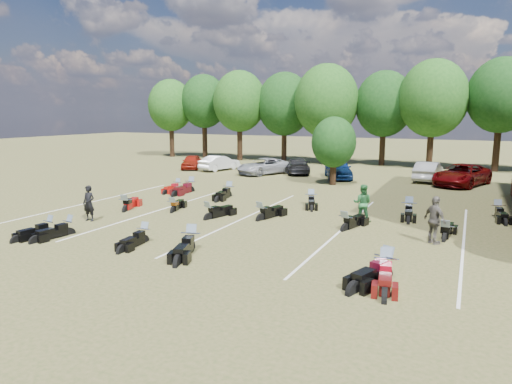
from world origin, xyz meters
The scene contains 32 objects.
ground centered at (0.00, 0.00, 0.00)m, with size 160.00×160.00×0.00m, color brown.
car_0 centered at (-16.63, 19.20, 0.65)m, with size 1.54×3.84×1.31m, color maroon.
car_1 centered at (-13.71, 19.35, 0.68)m, with size 1.43×4.10×1.35m, color silver.
car_2 centered at (-8.93, 18.59, 0.69)m, with size 2.28×4.94×1.37m, color gray.
car_3 centered at (-6.50, 20.26, 0.68)m, with size 1.92×4.72×1.37m, color black.
car_4 centered at (-2.51, 18.85, 0.79)m, with size 1.86×4.62×1.57m, color navy.
car_5 centered at (4.13, 20.43, 0.75)m, with size 1.59×4.55×1.50m, color #A5A6A1.
car_6 centered at (6.53, 19.05, 0.78)m, with size 2.58×5.59×1.55m, color #560406.
person_black centered at (-9.53, -0.63, 0.87)m, with size 0.63×0.42×1.74m, color black.
person_green centered at (2.47, 4.86, 0.91)m, with size 0.89×0.69×1.82m, color #246130.
person_grey centered at (5.90, 2.30, 0.97)m, with size 1.14×0.47×1.94m, color #524C46.
motorcycle_1 centered at (-9.28, -3.23, 0.00)m, with size 0.65×2.05×1.14m, color black, non-canonical shape.
motorcycle_2 centered at (-8.45, -2.92, 0.00)m, with size 0.68×2.12×1.18m, color black, non-canonical shape.
motorcycle_3 centered at (-4.74, -2.49, 0.00)m, with size 0.66×2.06×1.15m, color black, non-canonical shape.
motorcycle_4 centered at (-2.42, -2.57, 0.00)m, with size 0.79×2.47×1.37m, color black, non-canonical shape.
motorcycle_5 centered at (4.80, -2.43, 0.00)m, with size 0.80×2.52×1.40m, color black, non-canonical shape.
motorcycle_6 centered at (4.84, -2.51, 0.00)m, with size 0.78×2.45×1.36m, color #4C0C0A, non-canonical shape.
motorcycle_7 centered at (-9.47, 1.83, 0.00)m, with size 0.73×2.30×1.28m, color #960D0A, non-canonical shape.
motorcycle_8 centered at (-7.03, 2.72, 0.00)m, with size 0.66×2.06×1.15m, color black, non-canonical shape.
motorcycle_9 centered at (-4.46, 2.13, 0.00)m, with size 0.73×2.29×1.27m, color black, non-canonical shape.
motorcycle_10 centered at (-2.05, 3.05, 0.00)m, with size 0.75×2.34×1.31m, color black, non-canonical shape.
motorcycle_12 centered at (2.16, 2.87, 0.00)m, with size 0.72×2.26×1.26m, color black, non-canonical shape.
motorcycle_13 centered at (6.28, 3.01, 0.00)m, with size 0.71×2.22×1.24m, color black, non-canonical shape.
motorcycle_14 centered at (-9.68, 8.45, 0.00)m, with size 0.81×2.53×1.41m, color #41090E, non-canonical shape.
motorcycle_15 centered at (-10.75, 8.47, 0.00)m, with size 0.66×2.08×1.16m, color #9F100B, non-canonical shape.
motorcycle_16 centered at (-6.52, 7.93, 0.00)m, with size 0.77×2.41×1.34m, color black, non-canonical shape.
motorcycle_18 centered at (-1.04, 7.69, 0.00)m, with size 0.71×2.24×1.25m, color black, non-canonical shape.
motorcycle_19 centered at (4.34, 7.23, 0.00)m, with size 0.76×2.40×1.34m, color black, non-canonical shape.
motorcycle_20 centered at (8.43, 8.65, 0.00)m, with size 0.71×2.24×1.25m, color black, non-canonical shape.
tree_line centered at (-1.00, 29.00, 6.31)m, with size 56.00×6.00×9.79m.
young_tree_midfield centered at (-2.00, 15.50, 3.09)m, with size 3.20×3.20×4.70m.
parking_lines centered at (-3.00, 3.00, 0.01)m, with size 20.10×14.00×0.01m.
Camera 1 is at (7.00, -16.70, 5.18)m, focal length 32.00 mm.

